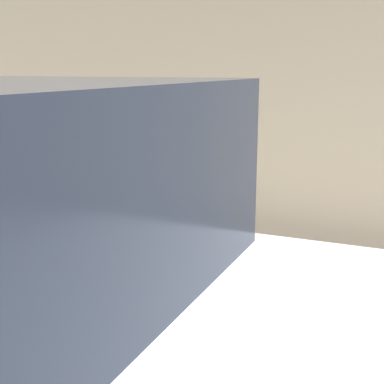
% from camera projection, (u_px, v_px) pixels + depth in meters
% --- Properties ---
extents(sidewalk, '(24.00, 2.80, 0.12)m').
position_uv_depth(sidewalk, '(286.00, 305.00, 4.23)').
color(sidewalk, '#9E9B96').
rests_on(sidewalk, ground_plane).
extents(parking_meter, '(0.22, 0.15, 1.61)m').
position_uv_depth(parking_meter, '(192.00, 180.00, 3.23)').
color(parking_meter, '#2D2D30').
rests_on(parking_meter, sidewalk).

